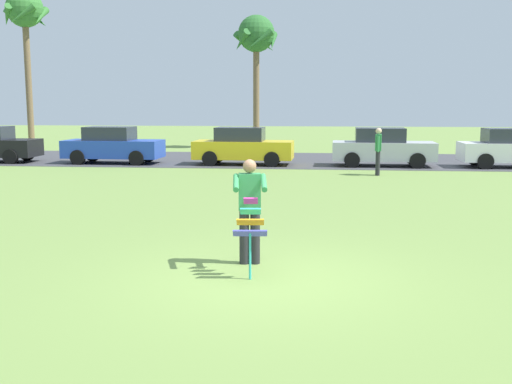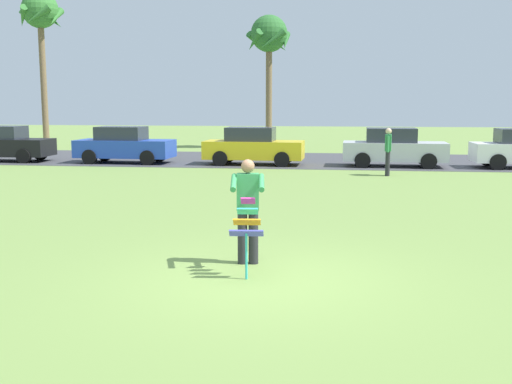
{
  "view_description": "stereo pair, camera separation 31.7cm",
  "coord_description": "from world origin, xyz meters",
  "px_view_note": "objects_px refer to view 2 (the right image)",
  "views": [
    {
      "loc": [
        0.78,
        -8.84,
        2.64
      ],
      "look_at": [
        -0.34,
        1.87,
        1.05
      ],
      "focal_mm": 42.65,
      "sensor_mm": 36.0,
      "label": 1
    },
    {
      "loc": [
        1.09,
        -8.8,
        2.64
      ],
      "look_at": [
        -0.34,
        1.87,
        1.05
      ],
      "focal_mm": 42.65,
      "sensor_mm": 36.0,
      "label": 2
    }
  ],
  "objects_px": {
    "parked_car_yellow": "(253,147)",
    "person_walker_near": "(388,150)",
    "parked_car_silver": "(394,148)",
    "kite_held": "(247,225)",
    "parked_car_blue": "(124,145)",
    "parked_car_black": "(3,144)",
    "palm_tree_right_near": "(269,39)",
    "person_kite_flyer": "(248,207)",
    "palm_tree_left_near": "(40,17)"
  },
  "relations": [
    {
      "from": "kite_held",
      "to": "parked_car_black",
      "type": "relative_size",
      "value": 0.28
    },
    {
      "from": "parked_car_blue",
      "to": "parked_car_yellow",
      "type": "bearing_deg",
      "value": 0.0
    },
    {
      "from": "parked_car_black",
      "to": "person_walker_near",
      "type": "bearing_deg",
      "value": -10.99
    },
    {
      "from": "person_kite_flyer",
      "to": "kite_held",
      "type": "distance_m",
      "value": 0.74
    },
    {
      "from": "parked_car_blue",
      "to": "person_walker_near",
      "type": "xyz_separation_m",
      "value": [
        11.12,
        -3.26,
        0.16
      ]
    },
    {
      "from": "parked_car_yellow",
      "to": "person_walker_near",
      "type": "bearing_deg",
      "value": -31.19
    },
    {
      "from": "palm_tree_left_near",
      "to": "person_walker_near",
      "type": "height_order",
      "value": "palm_tree_left_near"
    },
    {
      "from": "parked_car_silver",
      "to": "palm_tree_right_near",
      "type": "height_order",
      "value": "palm_tree_right_near"
    },
    {
      "from": "palm_tree_right_near",
      "to": "person_walker_near",
      "type": "xyz_separation_m",
      "value": [
        5.82,
        -13.03,
        -5.32
      ]
    },
    {
      "from": "parked_car_black",
      "to": "parked_car_blue",
      "type": "height_order",
      "value": "same"
    },
    {
      "from": "palm_tree_left_near",
      "to": "person_walker_near",
      "type": "bearing_deg",
      "value": -31.94
    },
    {
      "from": "parked_car_yellow",
      "to": "parked_car_silver",
      "type": "xyz_separation_m",
      "value": [
        5.88,
        0.0,
        0.0
      ]
    },
    {
      "from": "parked_car_yellow",
      "to": "person_walker_near",
      "type": "distance_m",
      "value": 6.3
    },
    {
      "from": "palm_tree_left_near",
      "to": "palm_tree_right_near",
      "type": "bearing_deg",
      "value": 4.98
    },
    {
      "from": "kite_held",
      "to": "parked_car_yellow",
      "type": "xyz_separation_m",
      "value": [
        -2.23,
        16.76,
        -0.03
      ]
    },
    {
      "from": "person_kite_flyer",
      "to": "parked_car_blue",
      "type": "height_order",
      "value": "person_kite_flyer"
    },
    {
      "from": "palm_tree_right_near",
      "to": "person_kite_flyer",
      "type": "bearing_deg",
      "value": -84.31
    },
    {
      "from": "parked_car_yellow",
      "to": "parked_car_silver",
      "type": "relative_size",
      "value": 1.0
    },
    {
      "from": "person_kite_flyer",
      "to": "parked_car_yellow",
      "type": "bearing_deg",
      "value": 97.58
    },
    {
      "from": "parked_car_blue",
      "to": "palm_tree_right_near",
      "type": "relative_size",
      "value": 0.56
    },
    {
      "from": "parked_car_silver",
      "to": "palm_tree_right_near",
      "type": "relative_size",
      "value": 0.56
    },
    {
      "from": "parked_car_black",
      "to": "parked_car_silver",
      "type": "xyz_separation_m",
      "value": [
        17.28,
        0.0,
        0.0
      ]
    },
    {
      "from": "parked_car_blue",
      "to": "palm_tree_left_near",
      "type": "xyz_separation_m",
      "value": [
        -7.93,
        8.61,
        6.78
      ]
    },
    {
      "from": "kite_held",
      "to": "person_walker_near",
      "type": "xyz_separation_m",
      "value": [
        3.16,
        13.49,
        0.13
      ]
    },
    {
      "from": "parked_car_blue",
      "to": "parked_car_yellow",
      "type": "distance_m",
      "value": 5.73
    },
    {
      "from": "palm_tree_left_near",
      "to": "palm_tree_right_near",
      "type": "xyz_separation_m",
      "value": [
        13.22,
        1.15,
        -1.3
      ]
    },
    {
      "from": "kite_held",
      "to": "parked_car_yellow",
      "type": "bearing_deg",
      "value": 97.57
    },
    {
      "from": "parked_car_silver",
      "to": "person_walker_near",
      "type": "bearing_deg",
      "value": -98.51
    },
    {
      "from": "parked_car_black",
      "to": "parked_car_yellow",
      "type": "height_order",
      "value": "same"
    },
    {
      "from": "palm_tree_left_near",
      "to": "parked_car_black",
      "type": "bearing_deg",
      "value": -75.31
    },
    {
      "from": "kite_held",
      "to": "palm_tree_left_near",
      "type": "height_order",
      "value": "palm_tree_left_near"
    },
    {
      "from": "parked_car_silver",
      "to": "person_walker_near",
      "type": "distance_m",
      "value": 3.3
    },
    {
      "from": "parked_car_yellow",
      "to": "parked_car_silver",
      "type": "height_order",
      "value": "same"
    },
    {
      "from": "person_kite_flyer",
      "to": "parked_car_black",
      "type": "xyz_separation_m",
      "value": [
        -13.54,
        16.03,
        -0.18
      ]
    },
    {
      "from": "kite_held",
      "to": "parked_car_silver",
      "type": "bearing_deg",
      "value": 77.71
    },
    {
      "from": "parked_car_yellow",
      "to": "palm_tree_right_near",
      "type": "height_order",
      "value": "palm_tree_right_near"
    },
    {
      "from": "kite_held",
      "to": "parked_car_black",
      "type": "height_order",
      "value": "parked_car_black"
    },
    {
      "from": "parked_car_yellow",
      "to": "person_walker_near",
      "type": "relative_size",
      "value": 2.46
    },
    {
      "from": "person_kite_flyer",
      "to": "parked_car_blue",
      "type": "xyz_separation_m",
      "value": [
        -7.86,
        16.04,
        -0.18
      ]
    },
    {
      "from": "kite_held",
      "to": "parked_car_yellow",
      "type": "distance_m",
      "value": 16.9
    },
    {
      "from": "kite_held",
      "to": "parked_car_silver",
      "type": "xyz_separation_m",
      "value": [
        3.65,
        16.76,
        -0.03
      ]
    },
    {
      "from": "person_kite_flyer",
      "to": "person_walker_near",
      "type": "distance_m",
      "value": 13.18
    },
    {
      "from": "kite_held",
      "to": "parked_car_black",
      "type": "distance_m",
      "value": 21.6
    },
    {
      "from": "palm_tree_left_near",
      "to": "parked_car_silver",
      "type": "bearing_deg",
      "value": -23.79
    },
    {
      "from": "kite_held",
      "to": "parked_car_blue",
      "type": "relative_size",
      "value": 0.28
    },
    {
      "from": "parked_car_silver",
      "to": "palm_tree_right_near",
      "type": "distance_m",
      "value": 12.85
    },
    {
      "from": "parked_car_blue",
      "to": "palm_tree_right_near",
      "type": "bearing_deg",
      "value": 61.55
    },
    {
      "from": "parked_car_black",
      "to": "parked_car_yellow",
      "type": "relative_size",
      "value": 1.0
    },
    {
      "from": "person_kite_flyer",
      "to": "parked_car_silver",
      "type": "height_order",
      "value": "person_kite_flyer"
    },
    {
      "from": "parked_car_black",
      "to": "parked_car_silver",
      "type": "relative_size",
      "value": 1.0
    }
  ]
}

